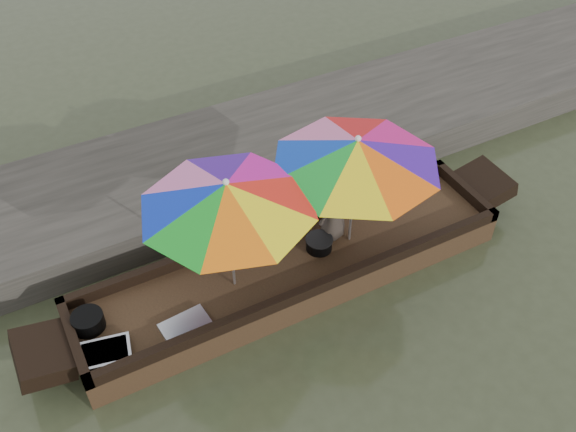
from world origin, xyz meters
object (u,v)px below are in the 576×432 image
boat_hull (292,271)px  charcoal_grill (319,244)px  cooking_pot (88,321)px  tray_crayfish (105,353)px  tray_scallop (186,327)px  vendor (334,204)px  supply_bag (277,229)px  umbrella_stern (353,191)px  umbrella_bow (230,235)px

boat_hull → charcoal_grill: bearing=4.5°
cooking_pot → tray_crayfish: (0.05, -0.45, -0.05)m
boat_hull → tray_scallop: bearing=-166.8°
tray_scallop → vendor: vendor is taller
cooking_pot → tray_scallop: (0.91, -0.51, -0.06)m
supply_bag → umbrella_stern: umbrella_stern is taller
charcoal_grill → vendor: vendor is taller
tray_scallop → umbrella_bow: size_ratio=0.28×
tray_crayfish → umbrella_stern: size_ratio=0.27×
boat_hull → charcoal_grill: size_ratio=16.78×
cooking_pot → tray_scallop: 1.05m
cooking_pot → vendor: (3.04, 0.00, 0.40)m
cooking_pot → supply_bag: 2.43m
tray_crayfish → supply_bag: bearing=17.2°
cooking_pot → supply_bag: supply_bag is taller
cooking_pot → tray_scallop: bearing=-29.3°
cooking_pot → umbrella_bow: size_ratio=0.18×
cooking_pot → vendor: vendor is taller
boat_hull → cooking_pot: 2.40m
umbrella_bow → boat_hull: bearing=0.0°
boat_hull → umbrella_stern: bearing=0.0°
tray_crayfish → umbrella_bow: bearing=10.1°
boat_hull → cooking_pot: size_ratio=15.24×
charcoal_grill → umbrella_stern: umbrella_stern is taller
charcoal_grill → umbrella_bow: bearing=-178.5°
vendor → umbrella_bow: umbrella_bow is taller
umbrella_bow → supply_bag: bearing=29.9°
tray_scallop → vendor: bearing=13.7°
supply_bag → boat_hull: bearing=-94.3°
boat_hull → supply_bag: size_ratio=18.82×
supply_bag → umbrella_stern: bearing=-30.5°
cooking_pot → charcoal_grill: cooking_pot is taller
charcoal_grill → supply_bag: bearing=130.1°
supply_bag → umbrella_stern: 1.10m
umbrella_bow → charcoal_grill: bearing=1.5°
charcoal_grill → umbrella_stern: size_ratio=0.16×
supply_bag → vendor: bearing=-24.0°
cooking_pot → tray_crayfish: size_ratio=0.66×
charcoal_grill → vendor: size_ratio=0.32×
umbrella_bow → umbrella_stern: bearing=0.0°
boat_hull → tray_crayfish: 2.36m
tray_crayfish → vendor: (2.99, 0.46, 0.45)m
supply_bag → tray_scallop: bearing=-152.2°
umbrella_bow → umbrella_stern: same height
boat_hull → vendor: 0.95m
cooking_pot → charcoal_grill: 2.78m
tray_scallop → charcoal_grill: charcoal_grill is taller
tray_crayfish → tray_scallop: size_ratio=1.00×
tray_scallop → tray_crayfish: bearing=175.9°
tray_crayfish → supply_bag: supply_bag is taller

